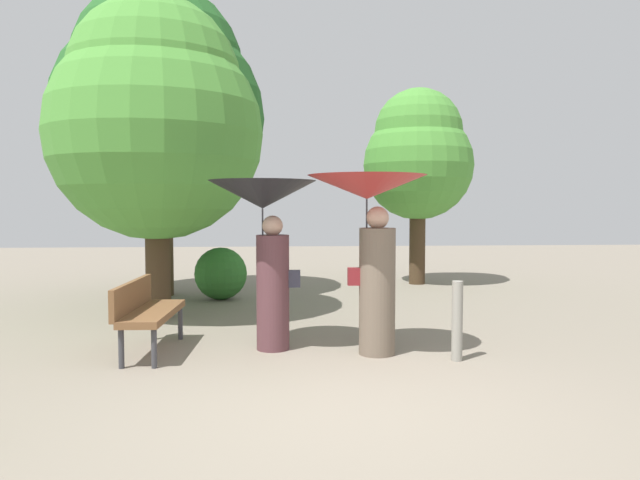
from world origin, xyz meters
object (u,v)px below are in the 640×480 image
object	(u,v)px
park_bench	(146,309)
tree_near_left	(156,117)
person_right	(370,222)
path_marker_post	(457,321)
tree_near_right	(418,155)
tree_mid_left	(159,102)
person_left	(266,223)

from	to	relation	value
park_bench	tree_near_left	world-z (taller)	tree_near_left
person_right	path_marker_post	size ratio (longest dim) A/B	2.33
tree_near_right	path_marker_post	size ratio (longest dim) A/B	4.81
tree_near_left	tree_near_right	distance (m)	6.03
tree_near_left	path_marker_post	bearing A→B (deg)	-36.37
person_right	park_bench	size ratio (longest dim) A/B	1.35
person_right	tree_mid_left	world-z (taller)	tree_mid_left
person_left	person_right	bearing A→B (deg)	-103.40
park_bench	person_right	bearing A→B (deg)	-93.37
park_bench	tree_near_right	xyz separation A→B (m)	(4.56, 5.74, 2.29)
tree_mid_left	person_left	bearing A→B (deg)	-64.82
person_left	tree_near_right	distance (m)	6.64
person_left	tree_near_right	world-z (taller)	tree_near_right
person_right	tree_mid_left	xyz separation A→B (m)	(-3.25, 4.69, 2.13)
person_right	park_bench	bearing A→B (deg)	85.75
person_left	park_bench	world-z (taller)	person_left
tree_mid_left	tree_near_left	bearing A→B (deg)	-80.28
person_right	tree_mid_left	size ratio (longest dim) A/B	0.35
person_right	tree_near_right	xyz separation A→B (m)	(1.99, 6.00, 1.29)
person_right	path_marker_post	bearing A→B (deg)	-110.08
person_left	park_bench	bearing A→B (deg)	93.89
park_bench	person_left	bearing A→B (deg)	-85.23
person_left	person_right	xyz separation A→B (m)	(1.19, -0.31, 0.01)
person_right	tree_near_right	distance (m)	6.45
person_left	park_bench	xyz separation A→B (m)	(-1.38, -0.06, -0.99)
person_right	tree_near_right	bearing A→B (deg)	-16.97
person_left	person_right	world-z (taller)	person_right
tree_mid_left	park_bench	bearing A→B (deg)	-81.32
tree_near_right	tree_mid_left	bearing A→B (deg)	-166.01
path_marker_post	person_right	bearing A→B (deg)	158.51
tree_near_left	tree_mid_left	distance (m)	2.39
path_marker_post	person_left	bearing A→B (deg)	162.24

